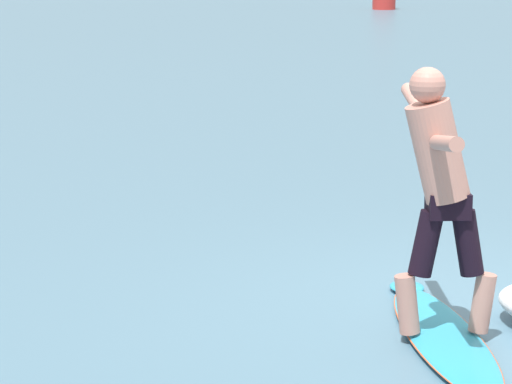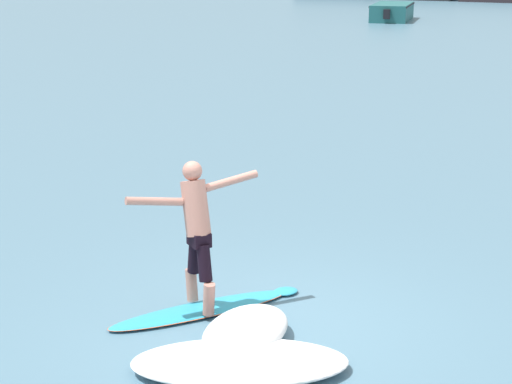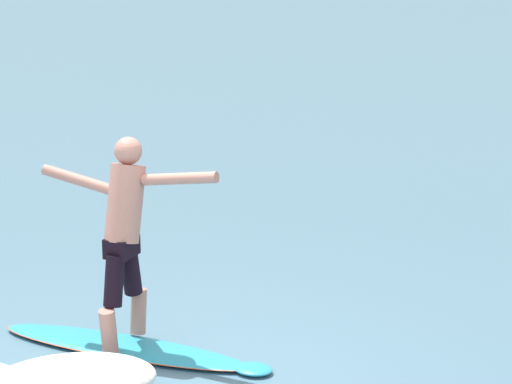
% 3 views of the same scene
% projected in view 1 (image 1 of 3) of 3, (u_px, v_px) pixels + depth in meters
% --- Properties ---
extents(surfboard, '(1.70, 2.16, 0.20)m').
position_uv_depth(surfboard, '(442.00, 335.00, 7.73)').
color(surfboard, '#2FA2C4').
rests_on(surfboard, ground).
extents(surfer, '(1.04, 1.32, 1.69)m').
position_uv_depth(surfer, '(439.00, 180.00, 7.48)').
color(surfer, tan).
rests_on(surfer, surfboard).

